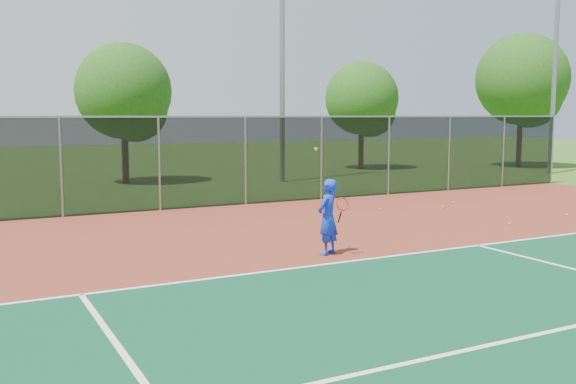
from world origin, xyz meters
The scene contains 14 objects.
ground centered at (0.00, 0.00, 0.00)m, with size 120.00×120.00×0.00m, color #305A19.
court_apron centered at (0.00, 2.00, 0.01)m, with size 30.00×20.00×0.02m, color maroon.
fence_back centered at (0.00, 12.00, 1.56)m, with size 30.00×0.06×3.03m.
tennis_player centered at (-1.61, 3.83, 0.86)m, with size 0.73×0.74×2.35m.
practice_ball_0 centered at (4.83, 4.74, 0.06)m, with size 0.07×0.07×0.07m, color gold.
practice_ball_2 centered at (7.63, 5.14, 0.06)m, with size 0.07×0.07×0.07m, color gold.
practice_ball_3 centered at (5.42, 8.15, 0.06)m, with size 0.07×0.07×0.07m, color gold.
practice_ball_6 centered at (6.49, 8.88, 0.06)m, with size 0.07×0.07×0.07m, color gold.
practice_ball_7 centered at (3.30, 8.71, 0.06)m, with size 0.07×0.07×0.07m, color gold.
floodlight_n centered at (4.61, 18.27, 7.05)m, with size 0.90×0.40×12.54m.
floodlight_ne centered at (19.01, 15.47, 7.05)m, with size 0.90×0.40×12.54m.
tree_back_left centered at (-1.88, 20.87, 3.93)m, with size 4.27×4.27×6.27m.
tree_back_mid centered at (11.99, 22.57, 3.83)m, with size 4.16×4.16×6.11m.
tree_back_right centered at (20.93, 19.22, 4.91)m, with size 5.32×5.32×7.81m.
Camera 1 is at (-8.77, -8.04, 3.06)m, focal length 40.00 mm.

